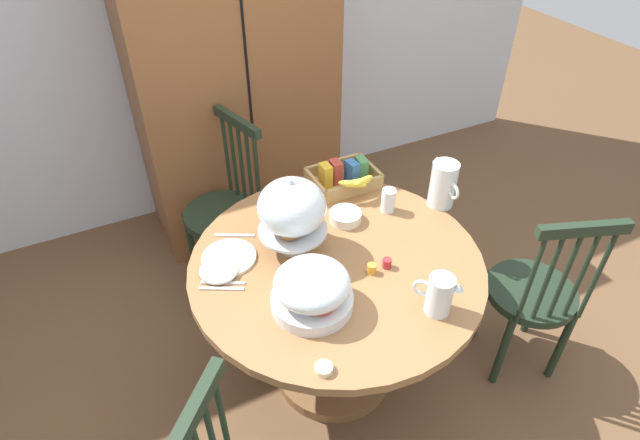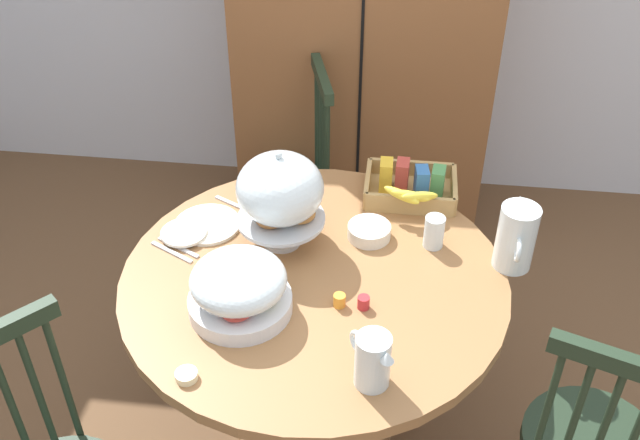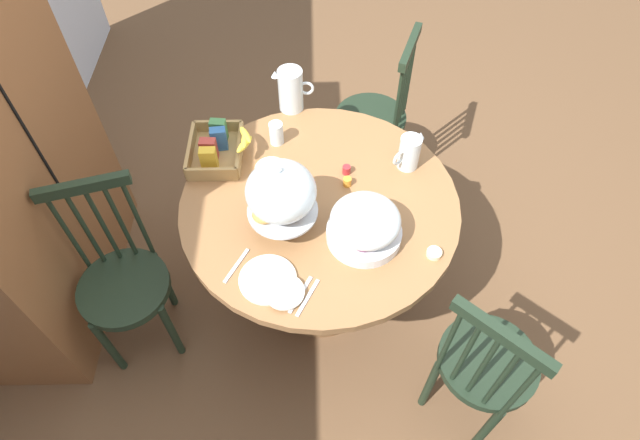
% 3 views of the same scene
% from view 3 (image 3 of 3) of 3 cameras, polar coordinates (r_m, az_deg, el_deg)
% --- Properties ---
extents(ground_plane, '(10.00, 10.00, 0.00)m').
position_cam_3_polar(ground_plane, '(2.87, 2.55, -6.25)').
color(ground_plane, brown).
extents(dining_table, '(1.19, 1.19, 0.74)m').
position_cam_3_polar(dining_table, '(2.39, -0.04, -1.24)').
color(dining_table, olive).
rests_on(dining_table, ground_plane).
extents(windsor_chair_near_window, '(0.43, 0.43, 0.97)m').
position_cam_3_polar(windsor_chair_near_window, '(3.02, 5.98, 10.88)').
color(windsor_chair_near_window, '#1E2D1E').
rests_on(windsor_chair_near_window, ground_plane).
extents(windsor_chair_by_cabinet, '(0.42, 0.42, 0.97)m').
position_cam_3_polar(windsor_chair_by_cabinet, '(2.48, -20.58, -6.44)').
color(windsor_chair_by_cabinet, '#1E2D1E').
rests_on(windsor_chair_by_cabinet, ground_plane).
extents(windsor_chair_facing_door, '(0.47, 0.47, 0.97)m').
position_cam_3_polar(windsor_chair_facing_door, '(2.25, 17.50, -14.84)').
color(windsor_chair_facing_door, '#1E2D1E').
rests_on(windsor_chair_facing_door, ground_plane).
extents(pastry_stand_with_dome, '(0.28, 0.28, 0.34)m').
position_cam_3_polar(pastry_stand_with_dome, '(1.99, -4.27, 2.88)').
color(pastry_stand_with_dome, silver).
rests_on(pastry_stand_with_dome, dining_table).
extents(fruit_platter_covered, '(0.30, 0.30, 0.18)m').
position_cam_3_polar(fruit_platter_covered, '(2.04, 4.90, -0.51)').
color(fruit_platter_covered, silver).
rests_on(fruit_platter_covered, dining_table).
extents(orange_juice_pitcher, '(0.13, 0.15, 0.16)m').
position_cam_3_polar(orange_juice_pitcher, '(2.33, 9.63, 7.12)').
color(orange_juice_pitcher, silver).
rests_on(orange_juice_pitcher, dining_table).
extents(milk_pitcher, '(0.12, 0.20, 0.21)m').
position_cam_3_polar(milk_pitcher, '(2.58, -3.18, 13.77)').
color(milk_pitcher, silver).
rests_on(milk_pitcher, dining_table).
extents(cereal_basket, '(0.32, 0.30, 0.12)m').
position_cam_3_polar(cereal_basket, '(2.41, -11.01, 7.73)').
color(cereal_basket, tan).
rests_on(cereal_basket, dining_table).
extents(china_plate_large, '(0.22, 0.22, 0.01)m').
position_cam_3_polar(china_plate_large, '(2.00, -5.70, -6.44)').
color(china_plate_large, white).
rests_on(china_plate_large, dining_table).
extents(china_plate_small, '(0.15, 0.15, 0.01)m').
position_cam_3_polar(china_plate_small, '(1.95, -3.88, -7.82)').
color(china_plate_small, white).
rests_on(china_plate_small, china_plate_large).
extents(cereal_bowl, '(0.14, 0.14, 0.04)m').
position_cam_3_polar(cereal_bowl, '(2.31, -5.34, 5.27)').
color(cereal_bowl, white).
rests_on(cereal_bowl, dining_table).
extents(drinking_glass, '(0.06, 0.06, 0.11)m').
position_cam_3_polar(drinking_glass, '(2.43, -4.77, 9.38)').
color(drinking_glass, silver).
rests_on(drinking_glass, dining_table).
extents(butter_dish, '(0.06, 0.06, 0.02)m').
position_cam_3_polar(butter_dish, '(2.09, 12.30, -3.54)').
color(butter_dish, beige).
rests_on(butter_dish, dining_table).
extents(jam_jar_strawberry, '(0.04, 0.04, 0.04)m').
position_cam_3_polar(jam_jar_strawberry, '(2.31, 2.89, 5.47)').
color(jam_jar_strawberry, '#B7282D').
rests_on(jam_jar_strawberry, dining_table).
extents(jam_jar_apricot, '(0.04, 0.04, 0.04)m').
position_cam_3_polar(jam_jar_apricot, '(2.27, 2.98, 4.17)').
color(jam_jar_apricot, orange).
rests_on(jam_jar_apricot, dining_table).
extents(table_knife, '(0.16, 0.09, 0.01)m').
position_cam_3_polar(table_knife, '(1.96, -2.14, -8.09)').
color(table_knife, silver).
rests_on(table_knife, dining_table).
extents(dinner_fork, '(0.16, 0.09, 0.01)m').
position_cam_3_polar(dinner_fork, '(1.95, -1.35, -8.44)').
color(dinner_fork, silver).
rests_on(dinner_fork, dining_table).
extents(soup_spoon, '(0.16, 0.09, 0.01)m').
position_cam_3_polar(soup_spoon, '(2.05, -9.08, -4.92)').
color(soup_spoon, silver).
rests_on(soup_spoon, dining_table).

